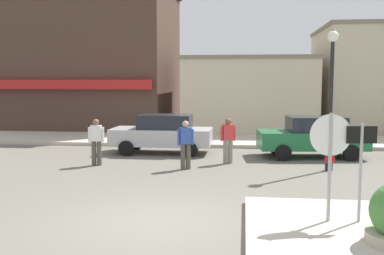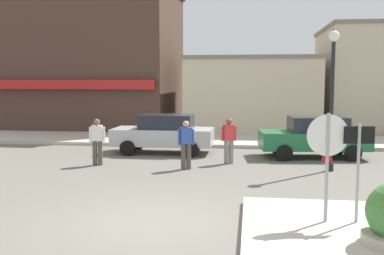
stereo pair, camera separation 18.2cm
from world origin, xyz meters
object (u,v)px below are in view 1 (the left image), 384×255
(lamp_post, at_px, (332,79))
(parked_car_second, at_px, (313,136))
(pedestrian_kerb_side, at_px, (96,140))
(one_way_sign, at_px, (361,163))
(pedestrian_crossing_near, at_px, (228,139))
(parked_car_nearest, at_px, (163,133))
(pedestrian_crossing_far, at_px, (186,143))
(stop_sign, at_px, (330,153))

(lamp_post, relative_size, parked_car_second, 1.09)
(lamp_post, distance_m, pedestrian_kerb_side, 8.08)
(one_way_sign, xyz_separation_m, parked_car_second, (0.33, 8.43, -0.52))
(one_way_sign, relative_size, parked_car_second, 0.50)
(one_way_sign, height_order, lamp_post, lamp_post)
(pedestrian_crossing_near, bearing_deg, one_way_sign, -67.15)
(parked_car_nearest, bearing_deg, lamp_post, -25.29)
(pedestrian_crossing_far, distance_m, pedestrian_kerb_side, 3.16)
(one_way_sign, xyz_separation_m, pedestrian_crossing_near, (-2.83, 6.72, -0.46))
(parked_car_nearest, distance_m, pedestrian_crossing_near, 3.36)
(pedestrian_kerb_side, bearing_deg, lamp_post, 0.11)
(lamp_post, xyz_separation_m, pedestrian_kerb_side, (-7.81, -0.01, -2.09))
(parked_car_nearest, xyz_separation_m, pedestrian_kerb_side, (-1.79, -2.86, 0.06))
(parked_car_second, bearing_deg, pedestrian_crossing_far, -147.32)
(parked_car_second, relative_size, pedestrian_crossing_near, 2.58)
(one_way_sign, bearing_deg, lamp_post, 85.28)
(stop_sign, relative_size, pedestrian_kerb_side, 1.43)
(parked_car_nearest, relative_size, pedestrian_crossing_far, 2.49)
(pedestrian_crossing_near, xyz_separation_m, pedestrian_crossing_far, (-1.35, -1.18, 0.00))
(lamp_post, xyz_separation_m, pedestrian_crossing_far, (-4.66, -0.33, -2.09))
(parked_car_second, bearing_deg, stop_sign, -96.22)
(parked_car_nearest, distance_m, pedestrian_crossing_far, 3.45)
(lamp_post, height_order, pedestrian_crossing_near, lamp_post)
(one_way_sign, distance_m, parked_car_second, 8.45)
(one_way_sign, relative_size, pedestrian_crossing_near, 1.30)
(lamp_post, height_order, parked_car_second, lamp_post)
(parked_car_nearest, height_order, pedestrian_crossing_near, pedestrian_crossing_near)
(lamp_post, relative_size, pedestrian_crossing_far, 2.82)
(stop_sign, bearing_deg, parked_car_nearest, 119.51)
(one_way_sign, distance_m, lamp_post, 6.10)
(stop_sign, distance_m, pedestrian_crossing_far, 6.65)
(one_way_sign, distance_m, pedestrian_crossing_near, 7.30)
(lamp_post, height_order, pedestrian_kerb_side, lamp_post)
(pedestrian_kerb_side, bearing_deg, pedestrian_crossing_near, 10.97)
(lamp_post, bearing_deg, one_way_sign, -94.72)
(parked_car_nearest, distance_m, parked_car_second, 5.87)
(parked_car_second, relative_size, pedestrian_crossing_far, 2.58)
(stop_sign, height_order, parked_car_nearest, stop_sign)
(pedestrian_crossing_near, distance_m, pedestrian_crossing_far, 1.80)
(stop_sign, xyz_separation_m, pedestrian_crossing_far, (-3.59, 5.56, -0.65))
(stop_sign, distance_m, lamp_post, 6.15)
(stop_sign, bearing_deg, pedestrian_kerb_side, 138.90)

